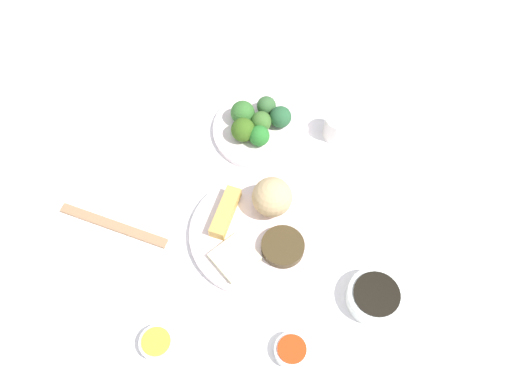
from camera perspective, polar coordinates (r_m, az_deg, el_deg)
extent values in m
cube|color=white|center=(1.02, -0.22, -5.20)|extent=(2.20, 2.20, 0.02)
cylinder|color=white|center=(1.00, -0.27, -4.76)|extent=(0.26, 0.26, 0.02)
sphere|color=tan|center=(0.99, 1.86, -0.58)|extent=(0.08, 0.08, 0.08)
cube|color=gold|center=(1.00, -3.52, -2.34)|extent=(0.11, 0.08, 0.03)
cube|color=beige|center=(0.97, -2.46, -7.47)|extent=(0.08, 0.08, 0.01)
cylinder|color=#3F3019|center=(0.97, 3.09, -6.28)|extent=(0.08, 0.08, 0.02)
cylinder|color=white|center=(1.14, 0.53, 7.19)|extent=(0.22, 0.22, 0.01)
sphere|color=#3C692A|center=(1.11, 0.60, 8.09)|extent=(0.05, 0.05, 0.05)
sphere|color=#385F19|center=(1.09, -1.50, 7.15)|extent=(0.05, 0.05, 0.05)
sphere|color=#366232|center=(1.14, 1.20, 9.86)|extent=(0.04, 0.04, 0.04)
sphere|color=#346B2C|center=(1.12, -1.54, 9.09)|extent=(0.05, 0.05, 0.05)
sphere|color=#275932|center=(1.12, 2.83, 8.60)|extent=(0.05, 0.05, 0.05)
sphere|color=#277329|center=(1.09, 0.37, 6.47)|extent=(0.05, 0.05, 0.05)
cylinder|color=white|center=(0.97, 13.48, -11.65)|extent=(0.11, 0.11, 0.03)
cylinder|color=black|center=(0.96, 13.71, -11.30)|extent=(0.09, 0.09, 0.00)
cylinder|color=white|center=(0.93, 4.10, -17.69)|extent=(0.06, 0.06, 0.02)
cylinder|color=red|center=(0.92, 4.15, -17.54)|extent=(0.05, 0.05, 0.00)
cylinder|color=white|center=(0.95, -11.27, -16.64)|extent=(0.06, 0.06, 0.02)
cylinder|color=yellow|center=(0.94, -11.40, -16.47)|extent=(0.05, 0.05, 0.00)
cylinder|color=white|center=(1.13, 9.35, 7.46)|extent=(0.06, 0.06, 0.06)
cube|color=#A37854|center=(1.06, -16.06, -3.71)|extent=(0.12, 0.22, 0.01)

